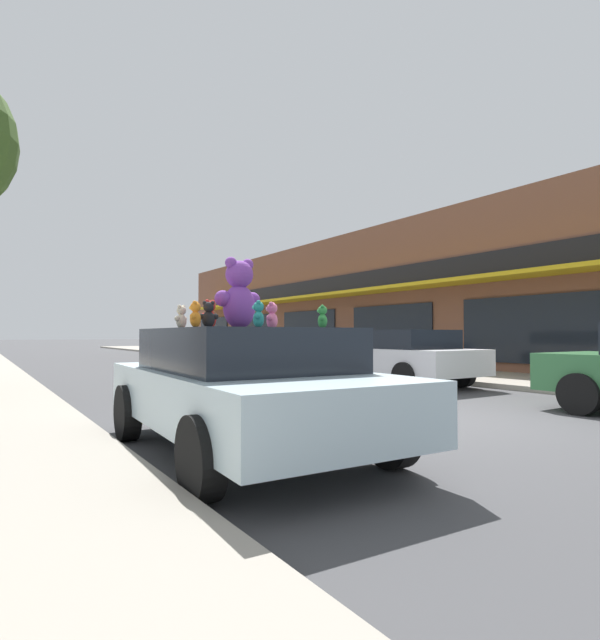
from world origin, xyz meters
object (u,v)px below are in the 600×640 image
teddy_bear_pink (272,316)px  parked_car_far_right (249,348)px  teddy_bear_black (209,315)px  teddy_bear_red (210,315)px  teddy_bear_giant (239,295)px  teddy_bear_orange (195,315)px  plush_art_car (244,385)px  teddy_bear_teal (258,315)px  teddy_bear_green (322,317)px  parked_car_far_center (390,354)px  teddy_bear_cream (181,317)px

teddy_bear_pink → parked_car_far_right: size_ratio=0.08×
teddy_bear_black → teddy_bear_red: bearing=-86.7°
teddy_bear_giant → teddy_bear_black: (-0.64, -0.64, -0.26)m
teddy_bear_giant → teddy_bear_orange: (-0.80, -0.71, -0.27)m
plush_art_car → teddy_bear_orange: size_ratio=16.88×
plush_art_car → teddy_bear_pink: (0.69, 0.61, 0.76)m
plush_art_car → teddy_bear_orange: teddy_bear_orange is taller
teddy_bear_teal → parked_car_far_right: teddy_bear_teal is taller
teddy_bear_green → teddy_bear_pink: 1.16m
teddy_bear_black → parked_car_far_center: teddy_bear_black is taller
plush_art_car → teddy_bear_green: size_ratio=17.01×
teddy_bear_giant → teddy_bear_green: size_ratio=3.28×
teddy_bear_pink → parked_car_far_right: (5.71, 11.67, -0.73)m
teddy_bear_giant → parked_car_far_center: teddy_bear_giant is taller
teddy_bear_cream → teddy_bear_orange: 0.94m
parked_car_far_center → parked_car_far_right: parked_car_far_center is taller
teddy_bear_green → parked_car_far_center: 7.70m
teddy_bear_pink → teddy_bear_black: bearing=-9.3°
plush_art_car → teddy_bear_orange: bearing=-149.0°
teddy_bear_teal → plush_art_car: bearing=-164.5°
plush_art_car → teddy_bear_green: teddy_bear_green is taller
teddy_bear_giant → teddy_bear_green: bearing=113.5°
teddy_bear_pink → teddy_bear_green: bearing=41.2°
plush_art_car → parked_car_far_center: (6.40, 4.51, 0.04)m
teddy_bear_cream → parked_car_far_right: (6.90, 11.74, -0.69)m
plush_art_car → parked_car_far_center: parked_car_far_center is taller
teddy_bear_cream → parked_car_far_center: bearing=175.2°
teddy_bear_giant → parked_car_far_center: bearing=-154.0°
plush_art_car → teddy_bear_pink: teddy_bear_pink is taller
teddy_bear_giant → teddy_bear_red: teddy_bear_giant is taller
teddy_bear_green → teddy_bear_red: size_ratio=0.80×
teddy_bear_black → parked_car_far_right: teddy_bear_black is taller
teddy_bear_red → teddy_bear_pink: bearing=179.9°
teddy_bear_cream → plush_art_car: bearing=98.7°
teddy_bear_giant → teddy_bear_teal: bearing=67.3°
parked_car_far_right → teddy_bear_cream: bearing=-120.4°
parked_car_far_center → teddy_bear_giant: bearing=-146.4°
teddy_bear_giant → plush_art_car: bearing=65.6°
teddy_bear_giant → teddy_bear_black: 0.94m
plush_art_car → parked_car_far_right: parked_car_far_right is taller
teddy_bear_cream → teddy_bear_pink: bearing=148.7°
teddy_bear_giant → teddy_bear_orange: bearing=34.1°
teddy_bear_black → teddy_bear_teal: teddy_bear_teal is taller
plush_art_car → teddy_bear_cream: (-0.50, 0.53, 0.73)m
teddy_bear_cream → teddy_bear_giant: bearing=126.8°
teddy_bear_red → teddy_bear_orange: teddy_bear_red is taller
teddy_bear_red → parked_car_far_center: (6.71, 4.33, -0.71)m
plush_art_car → teddy_bear_orange: 1.07m
teddy_bear_black → teddy_bear_orange: teddy_bear_black is taller
parked_car_far_right → plush_art_car: bearing=-117.5°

